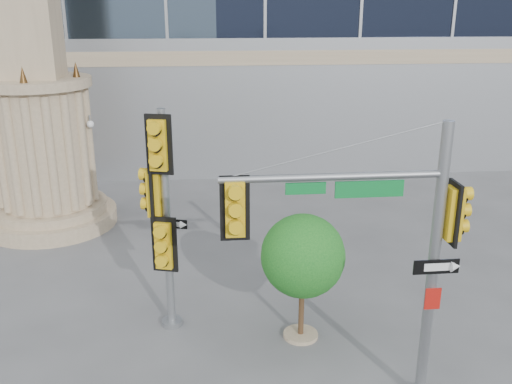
{
  "coord_description": "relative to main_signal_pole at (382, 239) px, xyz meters",
  "views": [
    {
      "loc": [
        -0.6,
        -10.22,
        7.45
      ],
      "look_at": [
        0.52,
        2.0,
        3.33
      ],
      "focal_mm": 40.0,
      "sensor_mm": 36.0,
      "label": 1
    }
  ],
  "objects": [
    {
      "name": "main_signal_pole",
      "position": [
        0.0,
        0.0,
        0.0
      ],
      "size": [
        4.31,
        0.52,
        5.55
      ],
      "rotation": [
        0.0,
        0.0,
        0.01
      ],
      "color": "slate",
      "rests_on": "ground"
    },
    {
      "name": "street_tree",
      "position": [
        -0.94,
        2.37,
        -1.46
      ],
      "size": [
        1.93,
        1.89,
        3.01
      ],
      "color": "#9C8669",
      "rests_on": "ground"
    },
    {
      "name": "ground",
      "position": [
        -2.48,
        1.15,
        -3.44
      ],
      "size": [
        120.0,
        120.0,
        0.0
      ],
      "primitive_type": "plane",
      "color": "#545456",
      "rests_on": "ground"
    },
    {
      "name": "monument",
      "position": [
        -8.48,
        10.15,
        2.08
      ],
      "size": [
        4.4,
        4.4,
        16.6
      ],
      "color": "#9C8669",
      "rests_on": "ground"
    },
    {
      "name": "secondary_signal_pole",
      "position": [
        -4.08,
        3.05,
        -0.34
      ],
      "size": [
        0.91,
        0.82,
        5.28
      ],
      "rotation": [
        0.0,
        0.0,
        -0.26
      ],
      "color": "slate",
      "rests_on": "ground"
    }
  ]
}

